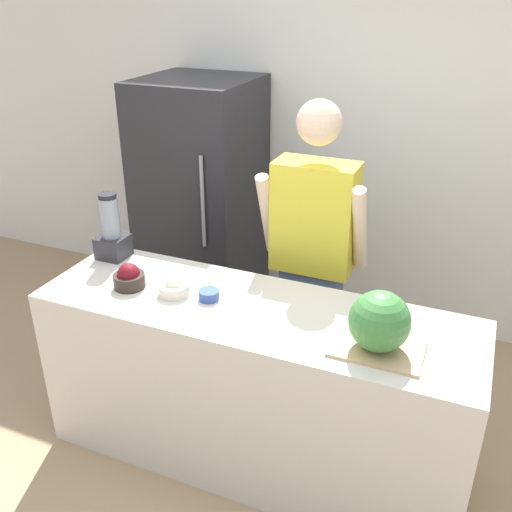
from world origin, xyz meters
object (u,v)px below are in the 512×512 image
object	(u,v)px
person	(313,257)
blender	(112,232)
watermelon	(380,321)
bowl_small_blue	(209,295)
bowl_cream	(174,287)
refrigerator	(202,203)
bowl_cherries	(129,278)

from	to	relation	value
person	blender	size ratio (longest dim) A/B	4.80
watermelon	bowl_small_blue	distance (m)	0.83
bowl_cream	refrigerator	bearing A→B (deg)	112.45
bowl_cream	blender	size ratio (longest dim) A/B	0.42
person	watermelon	distance (m)	0.88
bowl_cherries	bowl_small_blue	bearing A→B (deg)	6.14
bowl_cream	bowl_cherries	bearing A→B (deg)	-173.83
refrigerator	watermelon	distance (m)	2.02
person	watermelon	world-z (taller)	person
refrigerator	bowl_small_blue	world-z (taller)	refrigerator
person	bowl_cream	xyz separation A→B (m)	(-0.49, -0.63, 0.04)
bowl_small_blue	blender	distance (m)	0.72
blender	refrigerator	bearing A→B (deg)	90.80
person	bowl_cherries	size ratio (longest dim) A/B	11.39
bowl_cherries	bowl_small_blue	world-z (taller)	bowl_cherries
refrigerator	bowl_cherries	bearing A→B (deg)	-77.54
person	bowl_cream	bearing A→B (deg)	-127.64
person	bowl_cream	size ratio (longest dim) A/B	11.52
person	watermelon	xyz separation A→B (m)	(0.50, -0.71, 0.14)
refrigerator	blender	world-z (taller)	refrigerator
person	bowl_small_blue	xyz separation A→B (m)	(-0.31, -0.61, 0.02)
watermelon	bowl_cherries	size ratio (longest dim) A/B	1.63
bowl_cream	bowl_small_blue	bearing A→B (deg)	6.09
watermelon	person	bearing A→B (deg)	125.09
bowl_cream	blender	xyz separation A→B (m)	(-0.50, 0.22, 0.11)
refrigerator	blender	xyz separation A→B (m)	(0.01, -1.03, 0.20)
watermelon	bowl_small_blue	world-z (taller)	watermelon
person	bowl_small_blue	size ratio (longest dim) A/B	17.79
person	bowl_cherries	bearing A→B (deg)	-137.72
bowl_small_blue	bowl_cherries	bearing A→B (deg)	-173.86
refrigerator	bowl_small_blue	bearing A→B (deg)	-60.70
bowl_cream	blender	distance (m)	0.56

